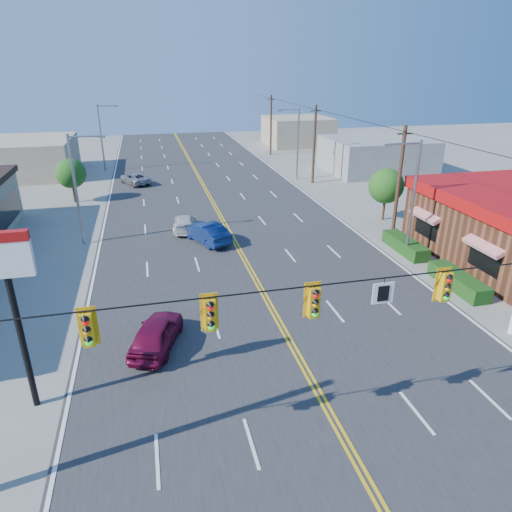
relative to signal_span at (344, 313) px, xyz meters
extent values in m
plane|color=gray|center=(0.12, 0.00, -4.89)|extent=(160.00, 160.00, 0.00)
cube|color=#2D2D30|center=(0.12, 20.00, -4.86)|extent=(20.00, 120.00, 0.06)
cylinder|color=black|center=(0.12, 0.00, 1.11)|extent=(24.00, 0.05, 0.05)
cube|color=white|center=(1.32, 0.00, 0.56)|extent=(0.75, 0.04, 0.75)
cube|color=#D89E0C|center=(-7.88, 0.00, 0.54)|extent=(0.55, 0.34, 1.25)
cube|color=#D89E0C|center=(-4.38, 0.00, 0.54)|extent=(0.55, 0.34, 1.25)
cube|color=#D89E0C|center=(-1.08, 0.00, 0.54)|extent=(0.55, 0.34, 1.25)
cube|color=#D89E0C|center=(3.62, 0.00, 0.54)|extent=(0.55, 0.34, 1.25)
cube|color=#194214|center=(11.62, 12.00, -4.44)|extent=(1.20, 9.00, 0.90)
cylinder|color=black|center=(-10.88, 4.00, -1.89)|extent=(0.24, 0.24, 6.00)
cube|color=white|center=(-10.88, 4.00, 1.31)|extent=(1.90, 0.30, 1.30)
cylinder|color=gray|center=(11.12, 14.00, -0.89)|extent=(0.20, 0.20, 8.00)
cylinder|color=gray|center=(10.02, 14.00, 2.91)|extent=(2.20, 0.12, 0.12)
cube|color=gray|center=(8.92, 14.00, 2.86)|extent=(0.50, 0.25, 0.15)
cylinder|color=gray|center=(11.12, 38.00, -0.89)|extent=(0.20, 0.20, 8.00)
cylinder|color=gray|center=(10.02, 38.00, 2.91)|extent=(2.20, 0.12, 0.12)
cube|color=gray|center=(8.92, 38.00, 2.86)|extent=(0.50, 0.25, 0.15)
cylinder|color=gray|center=(-10.88, 22.00, -0.89)|extent=(0.20, 0.20, 8.00)
cylinder|color=gray|center=(-9.78, 22.00, 2.91)|extent=(2.20, 0.12, 0.12)
cube|color=gray|center=(-8.68, 22.00, 2.86)|extent=(0.50, 0.25, 0.15)
cylinder|color=gray|center=(-10.88, 48.00, -0.89)|extent=(0.20, 0.20, 8.00)
cylinder|color=gray|center=(-9.78, 48.00, 2.91)|extent=(2.20, 0.12, 0.12)
cube|color=gray|center=(-8.68, 48.00, 2.86)|extent=(0.50, 0.25, 0.15)
cylinder|color=#47301E|center=(12.32, 18.00, -0.69)|extent=(0.28, 0.28, 8.40)
cylinder|color=#47301E|center=(12.32, 36.00, -0.69)|extent=(0.28, 0.28, 8.40)
cylinder|color=#47301E|center=(12.32, 54.00, -0.69)|extent=(0.28, 0.28, 8.40)
cylinder|color=#47301E|center=(13.62, 22.00, -3.84)|extent=(0.20, 0.20, 2.10)
sphere|color=#235B19|center=(13.62, 22.00, -1.95)|extent=(2.94, 2.94, 2.94)
cylinder|color=#47301E|center=(-12.88, 34.00, -3.89)|extent=(0.20, 0.20, 2.00)
sphere|color=#235B19|center=(-12.88, 34.00, -2.09)|extent=(2.80, 2.80, 2.80)
cube|color=gray|center=(22.12, 40.00, -2.89)|extent=(12.00, 10.00, 4.00)
cube|color=tan|center=(-19.88, 48.00, -2.79)|extent=(11.00, 12.00, 4.20)
cube|color=tan|center=(19.12, 62.00, -2.69)|extent=(10.00, 10.00, 4.40)
imported|color=maroon|center=(-6.09, 6.87, -4.16)|extent=(3.03, 4.60, 1.46)
imported|color=navy|center=(-1.93, 20.02, -4.12)|extent=(3.41, 4.89, 1.53)
imported|color=silver|center=(-3.26, 23.10, -4.27)|extent=(2.31, 4.44, 1.23)
imported|color=#AAABAF|center=(-7.19, 39.91, -4.26)|extent=(3.80, 4.99, 1.26)
camera|label=1|loc=(-5.84, -11.92, 7.46)|focal=32.00mm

